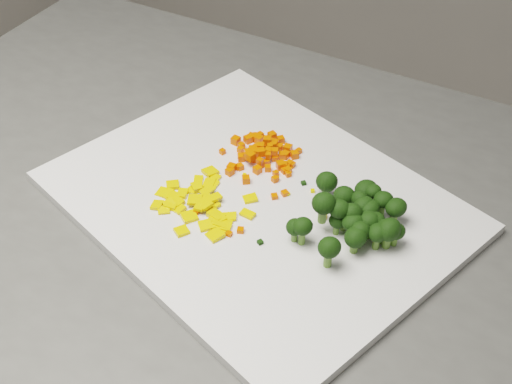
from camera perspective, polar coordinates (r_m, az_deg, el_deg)
The scene contains 149 objects.
cutting_board at distance 0.89m, azimuth 0.00°, elevation -0.79°, with size 0.48×0.37×0.01m, color silver.
carrot_pile at distance 0.94m, azimuth 0.42°, elevation 3.41°, with size 0.11×0.11×0.03m, color #F14102, non-canonical shape.
pepper_pile at distance 0.88m, azimuth -4.19°, elevation -0.46°, with size 0.12×0.12×0.02m, color yellow, non-canonical shape.
broccoli_pile at distance 0.83m, azimuth 7.11°, elevation -1.57°, with size 0.13×0.13×0.06m, color black, non-canonical shape.
carrot_cube_0 at distance 0.97m, azimuth -1.64°, elevation 4.15°, with size 0.01×0.01×0.01m, color #F14102.
carrot_cube_1 at distance 0.94m, azimuth 1.13°, elevation 3.65°, with size 0.01×0.01×0.01m, color #F14102.
carrot_cube_2 at distance 0.98m, azimuth -0.35°, elevation 4.44°, with size 0.01×0.01×0.01m, color #F14102.
carrot_cube_3 at distance 0.97m, azimuth 0.04°, elevation 4.37°, with size 0.01×0.01×0.01m, color #F14102.
carrot_cube_4 at distance 0.92m, azimuth 1.58°, elevation 1.51°, with size 0.01×0.01×0.01m, color #F14102.
carrot_cube_5 at distance 0.93m, azimuth 2.20°, elevation 2.12°, with size 0.01×0.01×0.01m, color #F14102.
carrot_cube_6 at distance 0.93m, azimuth -1.46°, elevation 2.03°, with size 0.01×0.01×0.01m, color #F14102.
carrot_cube_7 at distance 0.94m, azimuth 1.62°, elevation 2.78°, with size 0.01×0.01×0.01m, color #F14102.
carrot_cube_8 at distance 0.98m, azimuth 0.32°, elevation 4.56°, with size 0.01×0.01×0.01m, color #F14102.
carrot_cube_9 at distance 0.96m, azimuth 0.63°, elevation 3.67°, with size 0.01×0.01×0.01m, color #F14102.
carrot_cube_10 at distance 0.97m, azimuth -0.64°, elevation 4.25°, with size 0.01×0.01×0.01m, color #F14102.
carrot_cube_11 at distance 0.92m, azimuth 2.28°, elevation 1.71°, with size 0.01×0.01×0.01m, color #F14102.
carrot_cube_12 at distance 0.91m, azimuth 1.62°, elevation 1.07°, with size 0.01×0.01×0.01m, color #F14102.
carrot_cube_13 at distance 0.93m, azimuth 2.90°, elevation 2.20°, with size 0.01×0.01×0.01m, color #F14102.
carrot_cube_14 at distance 0.95m, azimuth 3.45°, elevation 3.31°, with size 0.01×0.01×0.01m, color #F14102.
carrot_cube_15 at distance 0.95m, azimuth 2.55°, elevation 3.50°, with size 0.01×0.01×0.01m, color #F14102.
carrot_cube_16 at distance 0.92m, azimuth 2.57°, elevation 1.73°, with size 0.01×0.01×0.01m, color #F14102.
carrot_cube_17 at distance 0.95m, azimuth -0.10°, elevation 3.14°, with size 0.01×0.01×0.01m, color #F14102.
carrot_cube_18 at distance 0.94m, azimuth 2.11°, elevation 2.94°, with size 0.01×0.01×0.01m, color #F14102.
carrot_cube_19 at distance 0.93m, azimuth 2.71°, elevation 2.28°, with size 0.01×0.01×0.01m, color #F14102.
carrot_cube_20 at distance 0.96m, azimuth 1.45°, elevation 3.86°, with size 0.01×0.01×0.01m, color #F14102.
carrot_cube_21 at distance 0.94m, azimuth 1.45°, elevation 2.70°, with size 0.01×0.01×0.01m, color #F14102.
carrot_cube_22 at distance 0.92m, azimuth 0.10°, elevation 1.79°, with size 0.01×0.01×0.01m, color #F14102.
carrot_cube_23 at distance 0.95m, azimuth -1.23°, elevation 3.41°, with size 0.01×0.01×0.01m, color #F14102.
carrot_cube_24 at distance 0.92m, azimuth -0.45°, elevation 2.87°, with size 0.01×0.01×0.01m, color #F14102.
carrot_cube_25 at distance 0.93m, azimuth -1.28°, elevation 2.02°, with size 0.01×0.01×0.01m, color #F14102.
carrot_cube_26 at distance 0.95m, azimuth 1.37°, elevation 3.78°, with size 0.01×0.01×0.01m, color #F14102.
carrot_cube_27 at distance 0.91m, azimuth -0.81°, elevation 1.00°, with size 0.01×0.01×0.01m, color #F14102.
carrot_cube_28 at distance 0.95m, azimuth 1.11°, elevation 3.00°, with size 0.01×0.01×0.01m, color #F14102.
carrot_cube_29 at distance 0.94m, azimuth 0.37°, elevation 3.65°, with size 0.01×0.01×0.01m, color #F14102.
carrot_cube_30 at distance 0.95m, azimuth 2.38°, elevation 2.99°, with size 0.01×0.01×0.01m, color #F14102.
carrot_cube_31 at distance 0.93m, azimuth -0.01°, elevation 3.20°, with size 0.01×0.01×0.01m, color #F14102.
carrot_cube_32 at distance 0.93m, azimuth 0.97°, elevation 2.95°, with size 0.01×0.01×0.01m, color #F14102.
carrot_cube_33 at distance 0.93m, azimuth -0.75°, elevation 2.96°, with size 0.01×0.01×0.01m, color #F14102.
carrot_cube_34 at distance 0.92m, azimuth -1.97°, elevation 1.95°, with size 0.01×0.01×0.01m, color #F14102.
carrot_cube_35 at distance 0.96m, azimuth 1.89°, elevation 3.60°, with size 0.01×0.01×0.01m, color #F14102.
carrot_cube_36 at distance 0.95m, azimuth 0.06°, elevation 3.43°, with size 0.01×0.01×0.01m, color #F14102.
carrot_cube_37 at distance 0.96m, azimuth 1.94°, elevation 3.65°, with size 0.01×0.01×0.01m, color #F14102.
carrot_cube_38 at distance 0.92m, azimuth 0.96°, elevation 1.91°, with size 0.01×0.01×0.01m, color #F14102.
carrot_cube_39 at distance 0.92m, azimuth 0.31°, elevation 2.49°, with size 0.01×0.01×0.01m, color #F14102.
carrot_cube_40 at distance 0.92m, azimuth 2.59°, elevation 1.45°, with size 0.01×0.01×0.01m, color #F14102.
carrot_cube_41 at distance 0.94m, azimuth 1.52°, elevation 3.24°, with size 0.01×0.01×0.01m, color #F14102.
carrot_cube_42 at distance 0.98m, azimuth 1.30°, elevation 4.53°, with size 0.01×0.01×0.01m, color #F14102.
carrot_cube_43 at distance 0.93m, azimuth 0.43°, elevation 3.22°, with size 0.01×0.01×0.01m, color #F14102.
carrot_cube_44 at distance 0.92m, azimuth -2.12°, elevation 1.64°, with size 0.01×0.01×0.01m, color #F14102.
carrot_cube_45 at distance 0.95m, azimuth 3.09°, elevation 2.99°, with size 0.01×0.01×0.01m, color #F14102.
carrot_cube_46 at distance 0.96m, azimuth -1.17°, elevation 3.72°, with size 0.01×0.01×0.01m, color #F14102.
carrot_cube_47 at distance 0.93m, azimuth 1.97°, elevation 2.15°, with size 0.01×0.01×0.01m, color #F14102.
carrot_cube_48 at distance 0.95m, azimuth 0.90°, elevation 4.15°, with size 0.01×0.01×0.01m, color #F14102.
carrot_cube_49 at distance 0.93m, azimuth 2.52°, elevation 2.08°, with size 0.01×0.01×0.01m, color #F14102.
carrot_cube_50 at distance 0.97m, azimuth -0.06°, elevation 4.27°, with size 0.01×0.01×0.01m, color #F14102.
carrot_cube_51 at distance 0.94m, azimuth -0.33°, elevation 3.41°, with size 0.01×0.01×0.01m, color #F14102.
carrot_cube_52 at distance 0.95m, azimuth -0.01°, elevation 3.51°, with size 0.01×0.01×0.01m, color #F14102.
carrot_cube_53 at distance 0.95m, azimuth -2.71°, elevation 3.25°, with size 0.01×0.01×0.01m, color #F14102.
carrot_cube_54 at distance 0.93m, azimuth 0.88°, elevation 2.42°, with size 0.01×0.01×0.01m, color #F14102.
carrot_cube_55 at distance 0.94m, azimuth 0.99°, elevation 3.27°, with size 0.01×0.01×0.01m, color #F14102.
carrot_cube_56 at distance 0.94m, azimuth -1.19°, elevation 2.77°, with size 0.01×0.01×0.01m, color #F14102.
carrot_cube_57 at distance 0.94m, azimuth -0.58°, elevation 3.11°, with size 0.01×0.01×0.01m, color #F14102.
carrot_cube_58 at distance 0.97m, azimuth 0.24°, elevation 4.23°, with size 0.01×0.01×0.01m, color #F14102.
carrot_cube_59 at distance 0.91m, azimuth 1.51°, elevation 1.03°, with size 0.01×0.01×0.01m, color #F14102.
carrot_cube_60 at distance 0.98m, azimuth 0.03°, elevation 4.48°, with size 0.01×0.01×0.01m, color #F14102.
carrot_cube_61 at distance 0.93m, azimuth 0.52°, elevation 2.30°, with size 0.01×0.01×0.01m, color #F14102.
carrot_cube_62 at distance 0.97m, azimuth 1.99°, elevation 4.20°, with size 0.01×0.01×0.01m, color #F14102.
carrot_cube_63 at distance 0.94m, azimuth -0.04°, elevation 2.70°, with size 0.01×0.01×0.01m, color #F14102.
pepper_chunk_0 at distance 0.87m, azimuth -4.17°, elevation -0.96°, with size 0.02×0.02×0.00m, color yellow.
pepper_chunk_1 at distance 0.89m, azimuth -5.90°, elevation -0.11°, with size 0.02×0.01×0.00m, color yellow.
pepper_chunk_2 at distance 0.89m, azimuth -3.93°, elevation 0.11°, with size 0.02×0.01×0.00m, color yellow.
pepper_chunk_3 at distance 0.85m, azimuth -2.77°, elevation -2.80°, with size 0.02×0.01×0.00m, color yellow.
pepper_chunk_4 at distance 0.91m, azimuth -3.32°, elevation 1.05°, with size 0.02×0.01×0.00m, color yellow.
pepper_chunk_5 at distance 0.85m, azimuth -2.67°, elevation -2.52°, with size 0.02×0.02×0.00m, color yellow.
pepper_chunk_6 at distance 0.86m, azimuth -2.25°, elevation -1.99°, with size 0.02×0.01×0.00m, color yellow.
pepper_chunk_7 at distance 0.91m, azimuth -3.77°, elevation 0.68°, with size 0.01×0.02×0.00m, color yellow.
pepper_chunk_8 at distance 0.86m, azimuth -0.68°, elevation -1.78°, with size 0.02×0.01×0.00m, color yellow.
pepper_chunk_9 at distance 0.90m, azimuth -5.06°, elevation 0.16°, with size 0.01×0.01×0.00m, color yellow.
pepper_chunk_10 at distance 0.86m, azimuth -3.07°, elevation -2.12°, with size 0.02×0.02×0.00m, color yellow.
pepper_chunk_11 at distance 0.85m, azimuth -3.97°, elevation -2.68°, with size 0.02×0.02×0.00m, color yellow.
pepper_chunk_12 at distance 0.89m, azimuth -6.45°, elevation -0.40°, with size 0.02×0.01×0.00m, color yellow.
pepper_chunk_13 at distance 0.84m, azimuth -3.29°, elevation -3.46°, with size 0.02×0.02×0.00m, color yellow.
pepper_chunk_14 at distance 0.88m, azimuth -6.95°, elevation -0.96°, with size 0.01×0.01×0.01m, color yellow.
pepper_chunk_15 at distance 0.85m, azimuth -2.45°, elevation -2.84°, with size 0.01×0.01×0.00m, color yellow.
pepper_chunk_16 at distance 0.92m, azimuth -3.68°, elevation 1.64°, with size 0.02×0.02×0.00m, color yellow.
pepper_chunk_17 at distance 0.87m, azimuth -4.53°, elevation -1.18°, with size 0.01×0.01×0.00m, color yellow.
pepper_chunk_18 at distance 0.88m, azimuth -6.78°, elevation -0.99°, with size 0.02×0.02×0.01m, color yellow.
pepper_chunk_19 at distance 0.88m, azimuth -6.33°, elevation -0.79°, with size 0.02×0.01×0.00m, color yellow.
pepper_chunk_20 at distance 0.87m, azimuth -6.13°, elevation -1.39°, with size 0.01×0.01×0.00m, color yellow.
pepper_chunk_21 at distance 0.86m, azimuth -5.37°, elevation -1.98°, with size 0.02×0.02×0.00m, color yellow.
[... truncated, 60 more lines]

